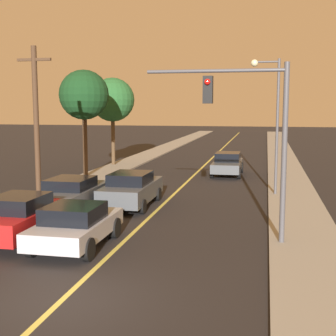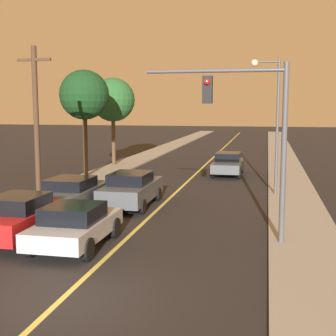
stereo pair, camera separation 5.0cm
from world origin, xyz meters
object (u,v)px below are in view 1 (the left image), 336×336
at_px(car_far_oncoming, 228,164).
at_px(streetlamp_right, 271,108).
at_px(tree_left_far, 84,95).
at_px(car_near_lane_second, 132,189).
at_px(utility_pole_left, 36,123).
at_px(tree_left_near, 113,100).
at_px(car_outer_lane_second, 72,194).
at_px(traffic_signal_mast, 251,121).
at_px(car_near_lane_front, 76,225).
at_px(car_outer_lane_front, 22,217).

relative_size(car_far_oncoming, streetlamp_right, 0.69).
bearing_deg(tree_left_far, car_near_lane_second, -55.55).
distance_m(utility_pole_left, tree_left_near, 15.16).
bearing_deg(tree_left_far, car_far_oncoming, 18.13).
height_order(car_near_lane_second, car_far_oncoming, car_near_lane_second).
bearing_deg(streetlamp_right, car_far_oncoming, 111.41).
bearing_deg(car_far_oncoming, car_outer_lane_second, 65.77).
xyz_separation_m(tree_left_near, tree_left_far, (0.15, -6.10, 0.21)).
bearing_deg(utility_pole_left, traffic_signal_mast, -21.75).
distance_m(traffic_signal_mast, tree_left_near, 21.91).
height_order(car_near_lane_front, car_outer_lane_second, car_outer_lane_second).
bearing_deg(utility_pole_left, car_near_lane_front, -53.01).
relative_size(car_near_lane_front, streetlamp_right, 0.60).
distance_m(car_near_lane_front, car_far_oncoming, 17.66).
bearing_deg(car_near_lane_second, traffic_signal_mast, -41.64).
bearing_deg(car_outer_lane_second, car_near_lane_second, 40.63).
relative_size(car_far_oncoming, tree_left_near, 0.70).
relative_size(car_near_lane_front, utility_pole_left, 0.58).
bearing_deg(tree_left_far, utility_pole_left, -81.74).
bearing_deg(utility_pole_left, car_near_lane_second, 14.74).
distance_m(utility_pole_left, tree_left_far, 9.15).
distance_m(car_outer_lane_second, traffic_signal_mast, 8.90).
bearing_deg(car_far_oncoming, car_near_lane_second, 71.81).
relative_size(car_outer_lane_front, tree_left_near, 0.65).
height_order(streetlamp_right, tree_left_far, streetlamp_right).
distance_m(car_outer_lane_front, car_outer_lane_second, 4.31).
xyz_separation_m(car_far_oncoming, tree_left_near, (-9.09, 3.18, 4.28)).
relative_size(car_outer_lane_front, traffic_signal_mast, 0.74).
height_order(car_far_oncoming, traffic_signal_mast, traffic_signal_mast).
xyz_separation_m(traffic_signal_mast, utility_pole_left, (-9.63, 3.84, -0.27)).
height_order(car_outer_lane_front, car_far_oncoming, car_outer_lane_front).
bearing_deg(tree_left_near, car_near_lane_front, -74.86).
relative_size(car_near_lane_second, car_outer_lane_front, 1.09).
xyz_separation_m(car_outer_lane_second, utility_pole_left, (-1.96, 0.76, 3.02)).
relative_size(car_near_lane_second, tree_left_far, 0.70).
bearing_deg(car_far_oncoming, tree_left_near, -19.27).
bearing_deg(utility_pole_left, car_outer_lane_second, -21.08).
height_order(car_near_lane_second, streetlamp_right, streetlamp_right).
bearing_deg(car_far_oncoming, traffic_signal_mast, 97.22).
relative_size(car_near_lane_second, streetlamp_right, 0.69).
xyz_separation_m(car_near_lane_front, car_far_oncoming, (3.54, 17.30, 0.04)).
bearing_deg(traffic_signal_mast, car_near_lane_second, 138.36).
relative_size(streetlamp_right, utility_pole_left, 0.96).
relative_size(car_outer_lane_second, traffic_signal_mast, 0.78).
relative_size(car_near_lane_front, car_far_oncoming, 0.88).
bearing_deg(car_outer_lane_second, car_outer_lane_front, -90.00).
height_order(car_outer_lane_front, utility_pole_left, utility_pole_left).
bearing_deg(car_near_lane_second, car_outer_lane_second, -139.37).
height_order(car_outer_lane_front, traffic_signal_mast, traffic_signal_mast).
bearing_deg(traffic_signal_mast, tree_left_near, 120.39).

